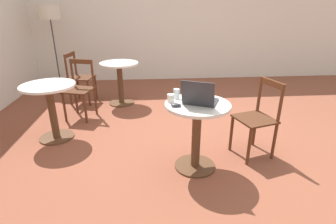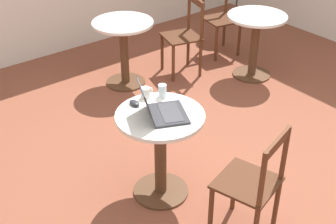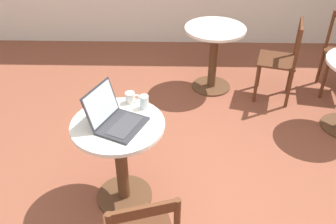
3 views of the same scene
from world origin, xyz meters
name	(u,v)px [view 3 (image 3 of 3)]	position (x,y,z in m)	size (l,w,h in m)	color
ground_plane	(191,220)	(0.00, 0.00, 0.00)	(16.00, 16.00, 0.00)	brown
cafe_table_near	(120,149)	(-0.53, 0.23, 0.51)	(0.66, 0.66, 0.74)	#51331E
cafe_table_far	(214,47)	(0.29, 1.95, 0.51)	(0.66, 0.66, 0.74)	#51331E
chair_far_right	(281,61)	(0.99, 1.76, 0.45)	(0.48, 0.48, 0.89)	#562D19
laptop	(116,119)	(-0.54, 0.21, 0.79)	(0.43, 0.43, 0.26)	#2D2D33
mouse	(112,103)	(-0.60, 0.45, 0.76)	(0.06, 0.10, 0.03)	#2D2D33
mug	(130,98)	(-0.46, 0.49, 0.78)	(0.11, 0.07, 0.08)	silver
drinking_glass	(144,102)	(-0.36, 0.42, 0.79)	(0.07, 0.07, 0.10)	silver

